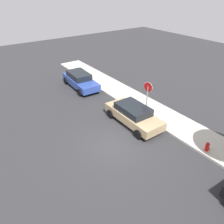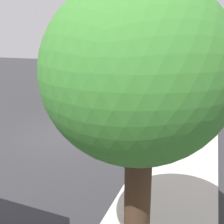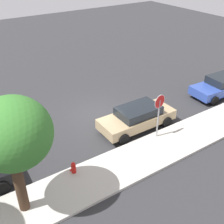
# 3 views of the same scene
# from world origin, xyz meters

# --- Properties ---
(ground_plane) EXTENTS (60.00, 60.00, 0.00)m
(ground_plane) POSITION_xyz_m (0.00, 0.00, 0.00)
(ground_plane) COLOR #2D2D30
(sidewalk_curb) EXTENTS (32.00, 2.47, 0.14)m
(sidewalk_curb) POSITION_xyz_m (0.00, 4.80, 0.07)
(sidewalk_curb) COLOR beige
(sidewalk_curb) RESTS_ON ground_plane
(stop_sign) EXTENTS (0.75, 0.12, 2.69)m
(stop_sign) POSITION_xyz_m (-1.42, 3.91, 1.84)
(stop_sign) COLOR gray
(stop_sign) RESTS_ON ground_plane
(parked_car_tan) EXTENTS (4.53, 2.00, 1.36)m
(parked_car_tan) POSITION_xyz_m (-1.17, 2.48, 0.72)
(parked_car_tan) COLOR tan
(parked_car_tan) RESTS_ON ground_plane
(parked_car_blue) EXTENTS (4.66, 2.13, 1.40)m
(parked_car_blue) POSITION_xyz_m (-8.79, 2.43, 0.74)
(parked_car_blue) COLOR #2D479E
(parked_car_blue) RESTS_ON ground_plane
(street_tree_near_corner) EXTENTS (2.80, 2.80, 4.98)m
(street_tree_near_corner) POSITION_xyz_m (6.08, 4.58, 3.60)
(street_tree_near_corner) COLOR #422D1E
(street_tree_near_corner) RESTS_ON ground_plane
(fire_hydrant) EXTENTS (0.30, 0.22, 0.72)m
(fire_hydrant) POSITION_xyz_m (3.68, 3.95, 0.36)
(fire_hydrant) COLOR red
(fire_hydrant) RESTS_ON ground_plane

